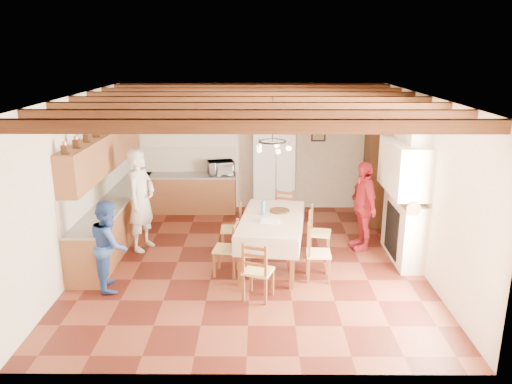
% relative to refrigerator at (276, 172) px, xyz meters
% --- Properties ---
extents(floor, '(6.00, 6.50, 0.02)m').
position_rel_refrigerator_xyz_m(floor, '(-0.55, -3.04, -0.96)').
color(floor, '#47170F').
rests_on(floor, ground).
extents(ceiling, '(6.00, 6.50, 0.02)m').
position_rel_refrigerator_xyz_m(ceiling, '(-0.55, -3.04, 2.06)').
color(ceiling, white).
rests_on(ceiling, ground).
extents(wall_back, '(6.00, 0.02, 3.00)m').
position_rel_refrigerator_xyz_m(wall_back, '(-0.55, 0.22, 0.55)').
color(wall_back, beige).
rests_on(wall_back, ground).
extents(wall_front, '(6.00, 0.02, 3.00)m').
position_rel_refrigerator_xyz_m(wall_front, '(-0.55, -6.30, 0.55)').
color(wall_front, beige).
rests_on(wall_front, ground).
extents(wall_left, '(0.02, 6.50, 3.00)m').
position_rel_refrigerator_xyz_m(wall_left, '(-3.56, -3.04, 0.55)').
color(wall_left, beige).
rests_on(wall_left, ground).
extents(wall_right, '(0.02, 6.50, 3.00)m').
position_rel_refrigerator_xyz_m(wall_right, '(2.46, -3.04, 0.55)').
color(wall_right, beige).
rests_on(wall_right, ground).
extents(ceiling_beams, '(6.00, 6.30, 0.16)m').
position_rel_refrigerator_xyz_m(ceiling_beams, '(-0.55, -3.04, 1.96)').
color(ceiling_beams, '#39190E').
rests_on(ceiling_beams, ground).
extents(lower_cabinets_left, '(0.60, 4.30, 0.86)m').
position_rel_refrigerator_xyz_m(lower_cabinets_left, '(-3.25, -1.99, -0.52)').
color(lower_cabinets_left, brown).
rests_on(lower_cabinets_left, ground).
extents(lower_cabinets_back, '(2.30, 0.60, 0.86)m').
position_rel_refrigerator_xyz_m(lower_cabinets_back, '(-2.10, -0.09, -0.52)').
color(lower_cabinets_back, brown).
rests_on(lower_cabinets_back, ground).
extents(countertop_left, '(0.62, 4.30, 0.04)m').
position_rel_refrigerator_xyz_m(countertop_left, '(-3.25, -1.99, -0.07)').
color(countertop_left, gray).
rests_on(countertop_left, lower_cabinets_left).
extents(countertop_back, '(2.34, 0.62, 0.04)m').
position_rel_refrigerator_xyz_m(countertop_back, '(-2.10, -0.09, -0.07)').
color(countertop_back, gray).
rests_on(countertop_back, lower_cabinets_back).
extents(backsplash_left, '(0.03, 4.30, 0.60)m').
position_rel_refrigerator_xyz_m(backsplash_left, '(-3.54, -1.99, 0.25)').
color(backsplash_left, beige).
rests_on(backsplash_left, ground).
extents(backsplash_back, '(2.30, 0.03, 0.60)m').
position_rel_refrigerator_xyz_m(backsplash_back, '(-2.10, 0.19, 0.25)').
color(backsplash_back, beige).
rests_on(backsplash_back, ground).
extents(upper_cabinets, '(0.35, 4.20, 0.70)m').
position_rel_refrigerator_xyz_m(upper_cabinets, '(-3.38, -1.99, 0.90)').
color(upper_cabinets, brown).
rests_on(upper_cabinets, ground).
extents(fireplace, '(0.56, 1.60, 2.80)m').
position_rel_refrigerator_xyz_m(fireplace, '(2.17, -2.84, 0.45)').
color(fireplace, silver).
rests_on(fireplace, ground).
extents(wall_picture, '(0.34, 0.03, 0.42)m').
position_rel_refrigerator_xyz_m(wall_picture, '(1.00, 0.19, 0.90)').
color(wall_picture, black).
rests_on(wall_picture, ground).
extents(refrigerator, '(1.05, 0.90, 1.90)m').
position_rel_refrigerator_xyz_m(refrigerator, '(0.00, 0.00, 0.00)').
color(refrigerator, silver).
rests_on(refrigerator, floor).
extents(hutch, '(0.58, 1.24, 2.19)m').
position_rel_refrigerator_xyz_m(hutch, '(2.20, -0.76, 0.14)').
color(hutch, '#37230D').
rests_on(hutch, floor).
extents(dining_table, '(1.30, 2.17, 0.90)m').
position_rel_refrigerator_xyz_m(dining_table, '(-0.17, -3.12, -0.14)').
color(dining_table, beige).
rests_on(dining_table, floor).
extents(chandelier, '(0.47, 0.47, 0.03)m').
position_rel_refrigerator_xyz_m(chandelier, '(-0.17, -3.12, 1.30)').
color(chandelier, black).
rests_on(chandelier, ground).
extents(chair_left_near, '(0.46, 0.48, 0.96)m').
position_rel_refrigerator_xyz_m(chair_left_near, '(-0.96, -3.51, -0.47)').
color(chair_left_near, brown).
rests_on(chair_left_near, floor).
extents(chair_left_far, '(0.41, 0.43, 0.96)m').
position_rel_refrigerator_xyz_m(chair_left_far, '(-0.91, -2.55, -0.47)').
color(chair_left_far, brown).
rests_on(chair_left_far, floor).
extents(chair_right_near, '(0.42, 0.44, 0.96)m').
position_rel_refrigerator_xyz_m(chair_right_near, '(0.60, -3.71, -0.47)').
color(chair_right_near, brown).
rests_on(chair_right_near, floor).
extents(chair_right_far, '(0.48, 0.49, 0.96)m').
position_rel_refrigerator_xyz_m(chair_right_far, '(0.73, -2.75, -0.47)').
color(chair_right_far, brown).
rests_on(chair_right_far, floor).
extents(chair_end_near, '(0.53, 0.52, 0.96)m').
position_rel_refrigerator_xyz_m(chair_end_near, '(-0.41, -4.39, -0.47)').
color(chair_end_near, brown).
rests_on(chair_end_near, floor).
extents(chair_end_far, '(0.52, 0.50, 0.96)m').
position_rel_refrigerator_xyz_m(chair_end_far, '(0.08, -1.77, -0.47)').
color(chair_end_far, brown).
rests_on(chair_end_far, floor).
extents(person_man, '(0.67, 0.83, 1.96)m').
position_rel_refrigerator_xyz_m(person_man, '(-2.64, -2.39, 0.03)').
color(person_man, silver).
rests_on(person_man, floor).
extents(person_woman_blue, '(0.73, 0.84, 1.47)m').
position_rel_refrigerator_xyz_m(person_woman_blue, '(-2.80, -4.01, -0.22)').
color(person_woman_blue, '#2E4F98').
rests_on(person_woman_blue, floor).
extents(person_woman_red, '(0.60, 1.07, 1.73)m').
position_rel_refrigerator_xyz_m(person_woman_red, '(1.60, -2.34, -0.09)').
color(person_woman_red, '#B6222D').
rests_on(person_woman_red, floor).
extents(microwave, '(0.68, 0.54, 0.33)m').
position_rel_refrigerator_xyz_m(microwave, '(-1.29, -0.09, 0.11)').
color(microwave, silver).
rests_on(microwave, countertop_back).
extents(fridge_vase, '(0.37, 0.37, 0.33)m').
position_rel_refrigerator_xyz_m(fridge_vase, '(-0.07, 0.00, 1.12)').
color(fridge_vase, '#37230D').
rests_on(fridge_vase, refrigerator).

